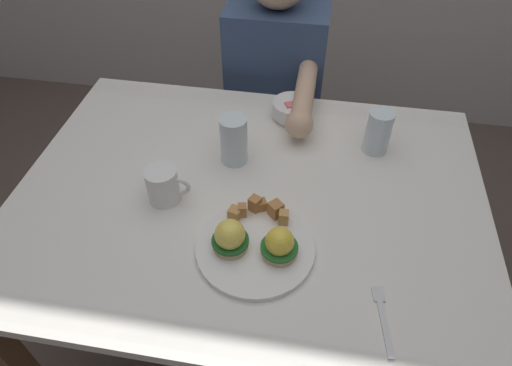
# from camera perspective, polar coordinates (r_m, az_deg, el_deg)

# --- Properties ---
(ground_plane) EXTENTS (6.00, 6.00, 0.00)m
(ground_plane) POSITION_cam_1_polar(r_m,az_deg,el_deg) (1.76, -0.63, -18.18)
(ground_plane) COLOR brown
(dining_table) EXTENTS (1.20, 0.90, 0.74)m
(dining_table) POSITION_cam_1_polar(r_m,az_deg,el_deg) (1.22, -0.86, -4.73)
(dining_table) COLOR white
(dining_table) RESTS_ON ground_plane
(eggs_benedict_plate) EXTENTS (0.27, 0.27, 0.09)m
(eggs_benedict_plate) POSITION_cam_1_polar(r_m,az_deg,el_deg) (1.01, -0.17, -7.56)
(eggs_benedict_plate) COLOR white
(eggs_benedict_plate) RESTS_ON dining_table
(fruit_bowl) EXTENTS (0.12, 0.12, 0.06)m
(fruit_bowl) POSITION_cam_1_polar(r_m,az_deg,el_deg) (1.37, 4.62, 9.31)
(fruit_bowl) COLOR white
(fruit_bowl) RESTS_ON dining_table
(coffee_mug) EXTENTS (0.11, 0.08, 0.09)m
(coffee_mug) POSITION_cam_1_polar(r_m,az_deg,el_deg) (1.12, -11.72, -0.14)
(coffee_mug) COLOR white
(coffee_mug) RESTS_ON dining_table
(fork) EXTENTS (0.04, 0.16, 0.00)m
(fork) POSITION_cam_1_polar(r_m,az_deg,el_deg) (0.97, 15.85, -15.98)
(fork) COLOR silver
(fork) RESTS_ON dining_table
(water_glass_near) EXTENTS (0.07, 0.07, 0.14)m
(water_glass_near) POSITION_cam_1_polar(r_m,az_deg,el_deg) (1.20, -2.84, 5.28)
(water_glass_near) COLOR silver
(water_glass_near) RESTS_ON dining_table
(water_glass_far) EXTENTS (0.07, 0.07, 0.13)m
(water_glass_far) POSITION_cam_1_polar(r_m,az_deg,el_deg) (1.28, 15.25, 6.06)
(water_glass_far) COLOR silver
(water_glass_far) RESTS_ON dining_table
(diner_person) EXTENTS (0.34, 0.54, 1.14)m
(diner_person) POSITION_cam_1_polar(r_m,az_deg,el_deg) (1.66, 2.41, 11.55)
(diner_person) COLOR #33333D
(diner_person) RESTS_ON ground_plane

